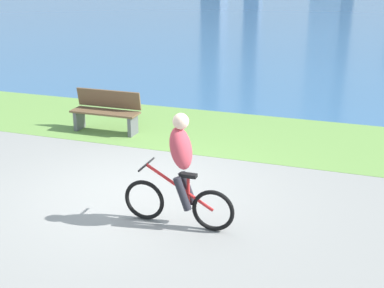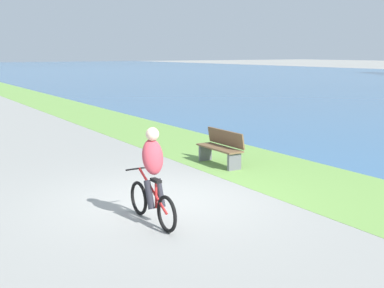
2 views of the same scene
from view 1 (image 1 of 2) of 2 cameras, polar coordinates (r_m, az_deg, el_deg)
ground_plane at (r=8.54m, az=-5.98°, el=-5.25°), size 300.00×300.00×0.00m
grass_strip_bayside at (r=11.55m, az=1.21°, el=1.55°), size 120.00×3.08×0.01m
bay_water_surface at (r=44.95m, az=15.17°, el=14.27°), size 300.00×65.36×0.00m
cyclist_lead at (r=7.15m, az=-1.30°, el=-2.95°), size 1.64×0.52×1.65m
bench_near_path at (r=11.49m, az=-9.32°, el=3.53°), size 1.50×0.47×0.90m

